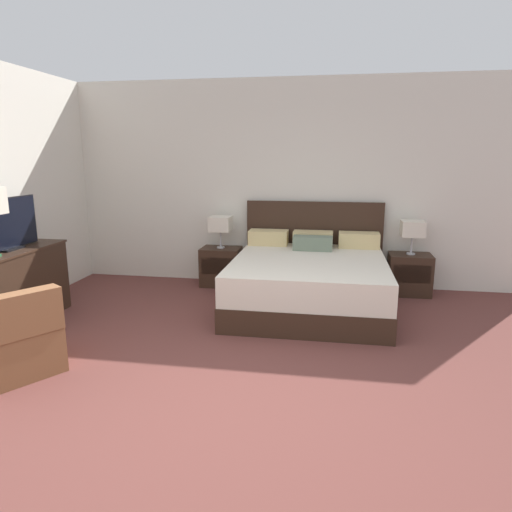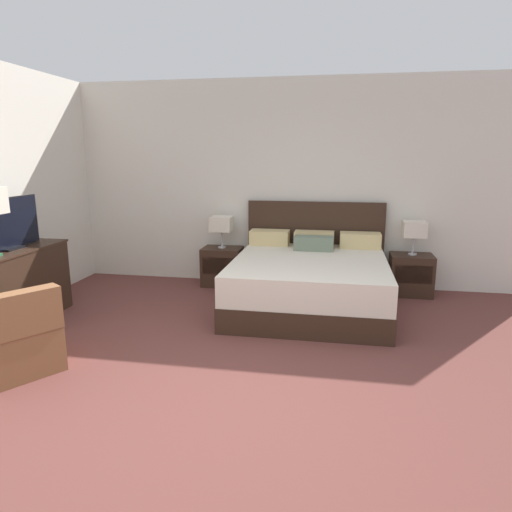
{
  "view_description": "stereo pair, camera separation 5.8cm",
  "coord_description": "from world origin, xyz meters",
  "px_view_note": "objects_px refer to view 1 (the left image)",
  "views": [
    {
      "loc": [
        0.77,
        -2.8,
        1.83
      ],
      "look_at": [
        -0.05,
        1.98,
        0.75
      ],
      "focal_mm": 32.0,
      "sensor_mm": 36.0,
      "label": 1
    },
    {
      "loc": [
        0.82,
        -2.79,
        1.83
      ],
      "look_at": [
        -0.05,
        1.98,
        0.75
      ],
      "focal_mm": 32.0,
      "sensor_mm": 36.0,
      "label": 2
    }
  ],
  "objects_px": {
    "nightstand_left": "(221,266)",
    "table_lamp_right": "(413,229)",
    "table_lamp_left": "(220,224)",
    "bed": "(309,280)",
    "nightstand_right": "(409,274)",
    "armchair_by_window": "(11,342)",
    "dresser": "(14,286)",
    "tv": "(7,225)"
  },
  "relations": [
    {
      "from": "armchair_by_window",
      "to": "dresser",
      "type": "bearing_deg",
      "value": 125.32
    },
    {
      "from": "dresser",
      "to": "nightstand_right",
      "type": "bearing_deg",
      "value": 22.69
    },
    {
      "from": "nightstand_left",
      "to": "dresser",
      "type": "xyz_separation_m",
      "value": [
        -1.87,
        -1.86,
        0.16
      ]
    },
    {
      "from": "nightstand_right",
      "to": "tv",
      "type": "relative_size",
      "value": 0.59
    },
    {
      "from": "nightstand_right",
      "to": "table_lamp_left",
      "type": "xyz_separation_m",
      "value": [
        -2.58,
        0.0,
        0.61
      ]
    },
    {
      "from": "table_lamp_left",
      "to": "tv",
      "type": "height_order",
      "value": "tv"
    },
    {
      "from": "nightstand_right",
      "to": "dresser",
      "type": "bearing_deg",
      "value": -157.31
    },
    {
      "from": "nightstand_left",
      "to": "armchair_by_window",
      "type": "bearing_deg",
      "value": -110.36
    },
    {
      "from": "table_lamp_right",
      "to": "armchair_by_window",
      "type": "xyz_separation_m",
      "value": [
        -3.68,
        -2.95,
        -0.6
      ]
    },
    {
      "from": "nightstand_left",
      "to": "nightstand_right",
      "type": "xyz_separation_m",
      "value": [
        2.58,
        0.0,
        0.0
      ]
    },
    {
      "from": "nightstand_right",
      "to": "bed",
      "type": "bearing_deg",
      "value": -150.11
    },
    {
      "from": "bed",
      "to": "dresser",
      "type": "distance_m",
      "value": 3.35
    },
    {
      "from": "bed",
      "to": "armchair_by_window",
      "type": "relative_size",
      "value": 2.16
    },
    {
      "from": "table_lamp_left",
      "to": "tv",
      "type": "relative_size",
      "value": 0.48
    },
    {
      "from": "table_lamp_left",
      "to": "armchair_by_window",
      "type": "distance_m",
      "value": 3.2
    },
    {
      "from": "table_lamp_left",
      "to": "dresser",
      "type": "relative_size",
      "value": 0.34
    },
    {
      "from": "nightstand_right",
      "to": "armchair_by_window",
      "type": "height_order",
      "value": "armchair_by_window"
    },
    {
      "from": "nightstand_left",
      "to": "table_lamp_right",
      "type": "bearing_deg",
      "value": 0.03
    },
    {
      "from": "nightstand_left",
      "to": "armchair_by_window",
      "type": "xyz_separation_m",
      "value": [
        -1.09,
        -2.95,
        0.01
      ]
    },
    {
      "from": "nightstand_left",
      "to": "table_lamp_left",
      "type": "xyz_separation_m",
      "value": [
        0.0,
        0.0,
        0.61
      ]
    },
    {
      "from": "nightstand_right",
      "to": "table_lamp_right",
      "type": "relative_size",
      "value": 1.23
    },
    {
      "from": "table_lamp_left",
      "to": "table_lamp_right",
      "type": "distance_m",
      "value": 2.58
    },
    {
      "from": "table_lamp_right",
      "to": "table_lamp_left",
      "type": "bearing_deg",
      "value": 180.0
    },
    {
      "from": "bed",
      "to": "dresser",
      "type": "bearing_deg",
      "value": -160.51
    },
    {
      "from": "bed",
      "to": "table_lamp_left",
      "type": "bearing_deg",
      "value": 150.07
    },
    {
      "from": "dresser",
      "to": "nightstand_left",
      "type": "bearing_deg",
      "value": 44.92
    },
    {
      "from": "table_lamp_left",
      "to": "dresser",
      "type": "bearing_deg",
      "value": -135.05
    },
    {
      "from": "bed",
      "to": "nightstand_left",
      "type": "height_order",
      "value": "bed"
    },
    {
      "from": "bed",
      "to": "nightstand_left",
      "type": "distance_m",
      "value": 1.49
    },
    {
      "from": "nightstand_left",
      "to": "tv",
      "type": "xyz_separation_m",
      "value": [
        -1.86,
        -1.87,
        0.83
      ]
    },
    {
      "from": "nightstand_left",
      "to": "table_lamp_left",
      "type": "relative_size",
      "value": 1.23
    },
    {
      "from": "tv",
      "to": "armchair_by_window",
      "type": "height_order",
      "value": "tv"
    },
    {
      "from": "bed",
      "to": "nightstand_right",
      "type": "xyz_separation_m",
      "value": [
        1.29,
        0.74,
        -0.06
      ]
    },
    {
      "from": "table_lamp_right",
      "to": "tv",
      "type": "height_order",
      "value": "tv"
    },
    {
      "from": "nightstand_left",
      "to": "table_lamp_left",
      "type": "bearing_deg",
      "value": 90.0
    },
    {
      "from": "dresser",
      "to": "bed",
      "type": "bearing_deg",
      "value": 19.49
    },
    {
      "from": "dresser",
      "to": "table_lamp_left",
      "type": "bearing_deg",
      "value": 44.95
    },
    {
      "from": "nightstand_left",
      "to": "nightstand_right",
      "type": "height_order",
      "value": "same"
    },
    {
      "from": "table_lamp_left",
      "to": "table_lamp_right",
      "type": "xyz_separation_m",
      "value": [
        2.58,
        0.0,
        0.0
      ]
    },
    {
      "from": "nightstand_left",
      "to": "table_lamp_right",
      "type": "xyz_separation_m",
      "value": [
        2.58,
        0.0,
        0.61
      ]
    },
    {
      "from": "bed",
      "to": "dresser",
      "type": "xyz_separation_m",
      "value": [
        -3.16,
        -1.12,
        0.09
      ]
    },
    {
      "from": "table_lamp_right",
      "to": "nightstand_right",
      "type": "bearing_deg",
      "value": -90.0
    }
  ]
}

